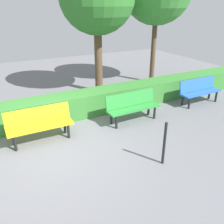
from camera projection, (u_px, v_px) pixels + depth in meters
ground_plane at (57, 150)px, 5.86m from camera, size 21.13×21.13×0.00m
bench_blue at (199, 90)px, 8.43m from camera, size 1.60×0.49×0.86m
bench_green at (132, 105)px, 7.15m from camera, size 1.64×0.50×0.86m
bench_yellow at (40, 123)px, 6.10m from camera, size 1.62×0.47×0.86m
hedge_row at (80, 104)px, 7.56m from camera, size 17.13×0.78×0.72m
railing_post_mid at (164, 144)px, 5.18m from camera, size 0.06×0.06×1.00m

